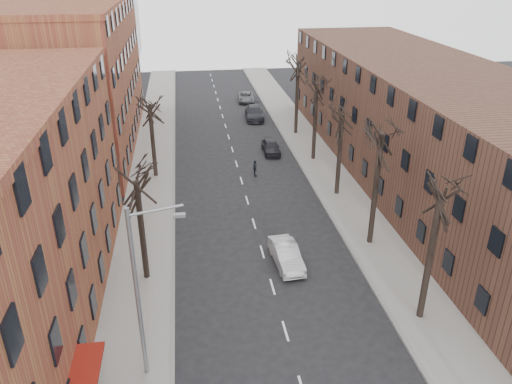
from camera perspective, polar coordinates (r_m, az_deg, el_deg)
name	(u,v)px	position (r m, az deg, el deg)	size (l,w,h in m)	color
sidewalk_left	(152,172)	(47.28, -11.79, 2.27)	(4.00, 90.00, 0.15)	gray
sidewalk_right	(320,163)	(48.81, 7.28, 3.36)	(4.00, 90.00, 0.15)	gray
building_left_far	(69,79)	(54.91, -20.58, 12.04)	(12.00, 28.00, 14.00)	brown
building_right	(428,126)	(45.64, 19.09, 7.15)	(12.00, 50.00, 10.00)	#4E3024
tree_right_b	(419,318)	(30.05, 18.15, -13.48)	(5.20, 5.20, 10.80)	black
tree_right_c	(369,243)	(35.99, 12.82, -5.75)	(5.20, 5.20, 11.60)	black
tree_right_d	(336,194)	(42.61, 9.17, -0.27)	(5.20, 5.20, 10.00)	black
tree_right_e	(313,160)	(49.63, 6.53, 3.69)	(5.20, 5.20, 10.80)	black
tree_right_f	(296,134)	(56.92, 4.54, 6.66)	(5.20, 5.20, 11.60)	black
tree_left_a	(147,278)	(32.33, -12.33, -9.61)	(5.20, 5.20, 9.50)	black
tree_left_b	(156,177)	(46.37, -11.35, 1.73)	(5.20, 5.20, 9.50)	black
streetlight	(140,288)	(22.89, -13.06, -10.66)	(2.45, 0.22, 9.03)	slate
silver_sedan	(286,255)	(32.59, 3.47, -7.19)	(1.49, 4.28, 1.41)	#AAADB1
parked_car_near	(271,147)	(50.86, 1.72, 5.21)	(1.60, 3.98, 1.36)	black
parked_car_mid	(254,113)	(61.96, -0.18, 9.04)	(2.13, 5.25, 1.52)	black
parked_car_far	(246,97)	(69.83, -1.15, 10.81)	(2.06, 4.46, 1.24)	#54575C
pedestrian_crossing	(255,168)	(45.28, -0.11, 2.73)	(0.90, 0.38, 1.54)	black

